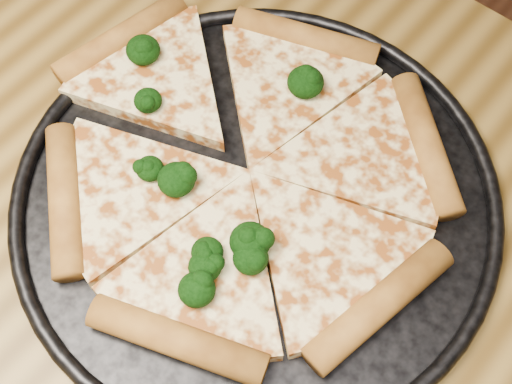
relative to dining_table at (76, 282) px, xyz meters
The scene contains 4 objects.
dining_table is the anchor object (origin of this frame).
pizza_pan 0.20m from the dining_table, 52.11° to the left, with size 0.41×0.41×0.02m.
pizza 0.20m from the dining_table, 60.48° to the left, with size 0.39×0.36×0.03m.
broccoli_florets 0.18m from the dining_table, 58.51° to the left, with size 0.23×0.24×0.02m.
Camera 1 is at (0.28, -0.08, 1.28)m, focal length 49.66 mm.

